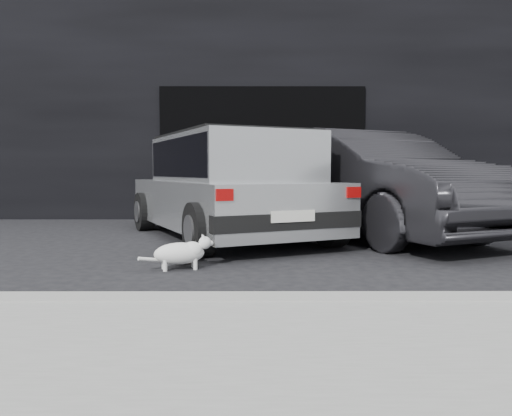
{
  "coord_description": "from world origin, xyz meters",
  "views": [
    {
      "loc": [
        0.84,
        -5.86,
        0.94
      ],
      "look_at": [
        0.86,
        -0.59,
        0.56
      ],
      "focal_mm": 35.0,
      "sensor_mm": 36.0,
      "label": 1
    }
  ],
  "objects_px": {
    "silver_hatchback": "(228,182)",
    "second_car": "(366,183)",
    "cat_white": "(183,252)",
    "cat_siamese": "(181,252)"
  },
  "relations": [
    {
      "from": "silver_hatchback",
      "to": "cat_white",
      "type": "xyz_separation_m",
      "value": [
        -0.32,
        -2.25,
        -0.64
      ]
    },
    {
      "from": "silver_hatchback",
      "to": "cat_siamese",
      "type": "xyz_separation_m",
      "value": [
        -0.39,
        -1.91,
        -0.69
      ]
    },
    {
      "from": "cat_siamese",
      "to": "cat_white",
      "type": "relative_size",
      "value": 0.94
    },
    {
      "from": "cat_siamese",
      "to": "cat_white",
      "type": "distance_m",
      "value": 0.35
    },
    {
      "from": "cat_siamese",
      "to": "second_car",
      "type": "bearing_deg",
      "value": -159.18
    },
    {
      "from": "second_car",
      "to": "cat_white",
      "type": "xyz_separation_m",
      "value": [
        -2.33,
        -2.51,
        -0.62
      ]
    },
    {
      "from": "silver_hatchback",
      "to": "second_car",
      "type": "distance_m",
      "value": 2.03
    },
    {
      "from": "second_car",
      "to": "cat_siamese",
      "type": "relative_size",
      "value": 7.23
    },
    {
      "from": "second_car",
      "to": "cat_white",
      "type": "bearing_deg",
      "value": -157.46
    },
    {
      "from": "second_car",
      "to": "silver_hatchback",
      "type": "bearing_deg",
      "value": 162.72
    }
  ]
}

